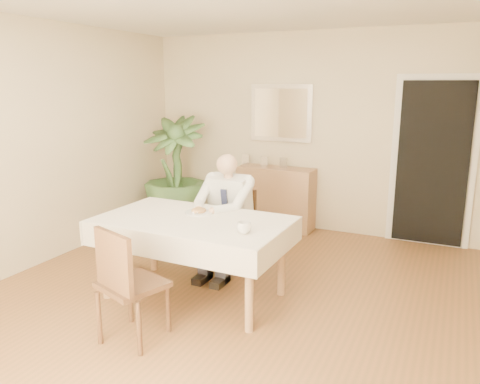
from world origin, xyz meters
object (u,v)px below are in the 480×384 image
at_px(potted_palm, 175,172).
at_px(seated_man, 223,210).
at_px(dining_table, 193,228).
at_px(sideboard, 276,198).
at_px(coffee_mug, 244,228).
at_px(chair_near, 125,280).
at_px(chair_far, 235,224).

bearing_deg(potted_palm, seated_man, -42.20).
xyz_separation_m(dining_table, sideboard, (-0.09, 2.34, -0.25)).
xyz_separation_m(dining_table, coffee_mug, (0.59, -0.18, 0.13)).
height_order(seated_man, potted_palm, potted_palm).
distance_m(chair_near, coffee_mug, 1.01).
xyz_separation_m(coffee_mug, potted_palm, (-1.97, 2.03, -0.04)).
bearing_deg(dining_table, coffee_mug, -15.87).
relative_size(chair_near, coffee_mug, 7.92).
relative_size(sideboard, potted_palm, 0.69).
height_order(dining_table, seated_man, seated_man).
bearing_deg(dining_table, sideboard, 93.30).
distance_m(dining_table, sideboard, 2.35).
bearing_deg(seated_man, sideboard, 92.94).
relative_size(dining_table, sideboard, 1.66).
distance_m(chair_far, seated_man, 0.36).
distance_m(sideboard, potted_palm, 1.43).
bearing_deg(chair_far, sideboard, 91.88).
xyz_separation_m(chair_far, sideboard, (-0.09, 1.47, -0.05)).
distance_m(coffee_mug, potted_palm, 2.83).
distance_m(chair_near, sideboard, 3.25).
xyz_separation_m(chair_near, potted_palm, (-1.33, 2.76, 0.24)).
bearing_deg(seated_man, chair_far, 90.00).
xyz_separation_m(seated_man, potted_palm, (-1.38, 1.25, 0.06)).
distance_m(chair_far, chair_near, 1.79).
distance_m(chair_near, seated_man, 1.52).
xyz_separation_m(chair_far, potted_palm, (-1.38, 0.97, 0.29)).
xyz_separation_m(chair_far, chair_near, (-0.05, -1.79, 0.06)).
relative_size(chair_far, coffee_mug, 7.15).
bearing_deg(chair_near, chair_far, 107.57).
height_order(chair_far, sideboard, sideboard).
bearing_deg(coffee_mug, chair_near, -131.07).
distance_m(dining_table, coffee_mug, 0.63).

